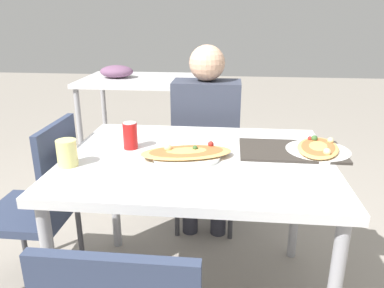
# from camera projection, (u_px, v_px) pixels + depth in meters

# --- Properties ---
(dining_table) EXTENTS (1.17, 0.91, 0.77)m
(dining_table) POSITION_uv_depth(u_px,v_px,m) (197.00, 172.00, 1.67)
(dining_table) COLOR silver
(dining_table) RESTS_ON ground_plane
(chair_far_seated) EXTENTS (0.40, 0.40, 0.89)m
(chair_far_seated) POSITION_uv_depth(u_px,v_px,m) (207.00, 152.00, 2.48)
(chair_far_seated) COLOR #2D3851
(chair_far_seated) RESTS_ON ground_plane
(chair_side_left) EXTENTS (0.40, 0.40, 0.89)m
(chair_side_left) POSITION_uv_depth(u_px,v_px,m) (42.00, 201.00, 1.84)
(chair_side_left) COLOR #2D3851
(chair_side_left) RESTS_ON ground_plane
(person_seated) EXTENTS (0.41, 0.25, 1.19)m
(person_seated) POSITION_uv_depth(u_px,v_px,m) (206.00, 127.00, 2.30)
(person_seated) COLOR #2D2D38
(person_seated) RESTS_ON ground_plane
(pizza_main) EXTENTS (0.43, 0.30, 0.06)m
(pizza_main) POSITION_uv_depth(u_px,v_px,m) (186.00, 154.00, 1.63)
(pizza_main) COLOR white
(pizza_main) RESTS_ON dining_table
(soda_can) EXTENTS (0.07, 0.07, 0.12)m
(soda_can) POSITION_uv_depth(u_px,v_px,m) (130.00, 136.00, 1.73)
(soda_can) COLOR red
(soda_can) RESTS_ON dining_table
(drink_glass) EXTENTS (0.08, 0.08, 0.11)m
(drink_glass) POSITION_uv_depth(u_px,v_px,m) (67.00, 153.00, 1.54)
(drink_glass) COLOR #E0DB7F
(drink_glass) RESTS_ON dining_table
(serving_tray) EXTENTS (0.46, 0.28, 0.01)m
(serving_tray) POSITION_uv_depth(u_px,v_px,m) (291.00, 150.00, 1.71)
(serving_tray) COLOR #332D28
(serving_tray) RESTS_ON dining_table
(pizza_second) EXTENTS (0.28, 0.34, 0.06)m
(pizza_second) POSITION_uv_depth(u_px,v_px,m) (318.00, 149.00, 1.69)
(pizza_second) COLOR white
(pizza_second) RESTS_ON dining_table
(background_table) EXTENTS (1.10, 0.80, 0.89)m
(background_table) POSITION_uv_depth(u_px,v_px,m) (136.00, 84.00, 3.63)
(background_table) COLOR silver
(background_table) RESTS_ON ground_plane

